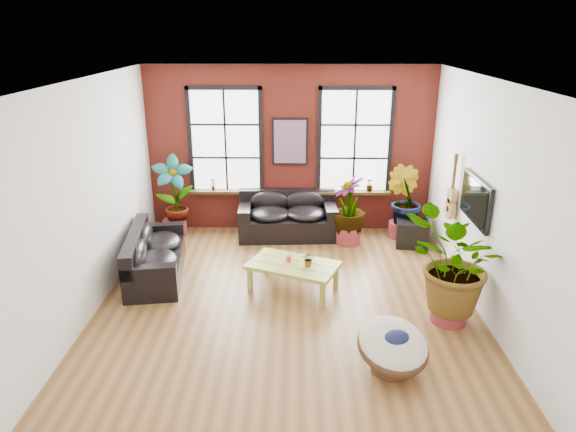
# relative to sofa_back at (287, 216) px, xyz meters

# --- Properties ---
(room) EXTENTS (6.04, 6.54, 3.54)m
(room) POSITION_rel_sofa_back_xyz_m (0.05, -2.68, 1.32)
(room) COLOR brown
(room) RESTS_ON ground
(sofa_back) EXTENTS (2.08, 1.09, 0.93)m
(sofa_back) POSITION_rel_sofa_back_xyz_m (0.00, 0.00, 0.00)
(sofa_back) COLOR black
(sofa_back) RESTS_ON ground
(sofa_left) EXTENTS (1.17, 2.20, 0.83)m
(sofa_left) POSITION_rel_sofa_back_xyz_m (-2.36, -1.95, -0.05)
(sofa_left) COLOR black
(sofa_left) RESTS_ON ground
(coffee_table) EXTENTS (1.68, 1.34, 0.57)m
(coffee_table) POSITION_rel_sofa_back_xyz_m (0.14, -2.42, -0.01)
(coffee_table) COLOR olive
(coffee_table) RESTS_ON ground
(papasan_chair) EXTENTS (1.20, 1.20, 0.70)m
(papasan_chair) POSITION_rel_sofa_back_xyz_m (1.43, -4.61, -0.06)
(papasan_chair) COLOR #4C2F1B
(papasan_chair) RESTS_ON ground
(poster) EXTENTS (0.74, 0.06, 0.98)m
(poster) POSITION_rel_sofa_back_xyz_m (0.05, 0.35, 1.53)
(poster) COLOR black
(poster) RESTS_ON room
(tv_wall_unit) EXTENTS (0.13, 1.86, 1.20)m
(tv_wall_unit) POSITION_rel_sofa_back_xyz_m (2.98, -2.23, 1.12)
(tv_wall_unit) COLOR black
(tv_wall_unit) RESTS_ON room
(media_box) EXTENTS (0.71, 0.62, 0.53)m
(media_box) POSITION_rel_sofa_back_xyz_m (2.54, -0.54, -0.16)
(media_box) COLOR black
(media_box) RESTS_ON ground
(pot_back_left) EXTENTS (0.62, 0.62, 0.36)m
(pot_back_left) POSITION_rel_sofa_back_xyz_m (-2.40, -0.08, -0.24)
(pot_back_left) COLOR maroon
(pot_back_left) RESTS_ON ground
(pot_back_right) EXTENTS (0.56, 0.56, 0.34)m
(pot_back_right) POSITION_rel_sofa_back_xyz_m (2.38, -0.07, -0.25)
(pot_back_right) COLOR maroon
(pot_back_right) RESTS_ON ground
(pot_right_wall) EXTENTS (0.68, 0.68, 0.39)m
(pot_right_wall) POSITION_rel_sofa_back_xyz_m (2.49, -3.40, -0.23)
(pot_right_wall) COLOR maroon
(pot_right_wall) RESTS_ON ground
(pot_mid) EXTENTS (0.52, 0.52, 0.36)m
(pot_mid) POSITION_rel_sofa_back_xyz_m (1.24, -0.43, -0.24)
(pot_mid) COLOR maroon
(pot_mid) RESTS_ON ground
(floor_plant_back_left) EXTENTS (0.94, 0.73, 1.59)m
(floor_plant_back_left) POSITION_rel_sofa_back_xyz_m (-2.36, -0.08, 0.52)
(floor_plant_back_left) COLOR #1C3A0F
(floor_plant_back_left) RESTS_ON ground
(floor_plant_back_right) EXTENTS (0.95, 0.97, 1.38)m
(floor_plant_back_right) POSITION_rel_sofa_back_xyz_m (2.41, -0.10, 0.42)
(floor_plant_back_right) COLOR #1C3A0F
(floor_plant_back_right) RESTS_ON ground
(floor_plant_right_wall) EXTENTS (1.88, 1.86, 1.57)m
(floor_plant_right_wall) POSITION_rel_sofa_back_xyz_m (2.49, -3.44, 0.53)
(floor_plant_right_wall) COLOR #1C3A0F
(floor_plant_right_wall) RESTS_ON ground
(floor_plant_mid) EXTENTS (0.77, 0.77, 1.27)m
(floor_plant_mid) POSITION_rel_sofa_back_xyz_m (1.24, -0.39, 0.35)
(floor_plant_mid) COLOR #1C3A0F
(floor_plant_mid) RESTS_ON ground
(table_plant) EXTENTS (0.22, 0.19, 0.24)m
(table_plant) POSITION_rel_sofa_back_xyz_m (0.40, -2.49, 0.17)
(table_plant) COLOR #1C3A0F
(table_plant) RESTS_ON coffee_table
(sill_plant_left) EXTENTS (0.17, 0.17, 0.27)m
(sill_plant_left) POSITION_rel_sofa_back_xyz_m (-1.60, 0.30, 0.61)
(sill_plant_left) COLOR #1C3A0F
(sill_plant_left) RESTS_ON room
(sill_plant_right) EXTENTS (0.19, 0.19, 0.27)m
(sill_plant_right) POSITION_rel_sofa_back_xyz_m (1.75, 0.30, 0.61)
(sill_plant_right) COLOR #1C3A0F
(sill_plant_right) RESTS_ON room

